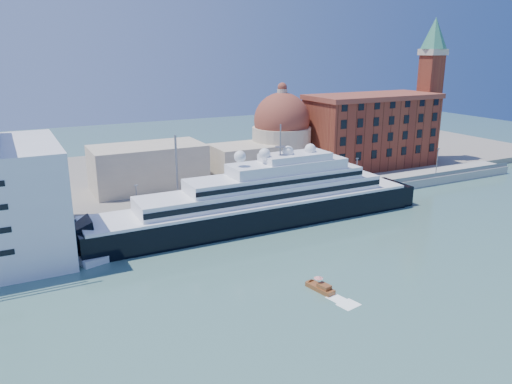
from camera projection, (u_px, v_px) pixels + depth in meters
ground at (331, 256)px, 97.55m from camera, size 400.00×400.00×0.00m
quay at (253, 204)px, 126.27m from camera, size 180.00×10.00×2.50m
land at (196, 171)px, 161.39m from camera, size 260.00×72.00×2.00m
quay_fence at (261, 202)px, 121.91m from camera, size 180.00×0.10×1.20m
superyacht at (247, 207)px, 112.81m from camera, size 89.24×12.37×26.67m
service_barge at (110, 254)px, 96.77m from camera, size 12.14×7.11×2.59m
water_taxi at (321, 287)px, 83.55m from camera, size 2.84×5.64×2.56m
warehouse at (371, 130)px, 161.01m from camera, size 43.00×19.00×23.25m
campanile at (430, 81)px, 167.40m from camera, size 8.40×8.40×47.00m
church at (236, 148)px, 146.68m from camera, size 66.00×18.00×25.50m
lamp_posts at (208, 178)px, 116.85m from camera, size 120.80×2.40×18.00m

